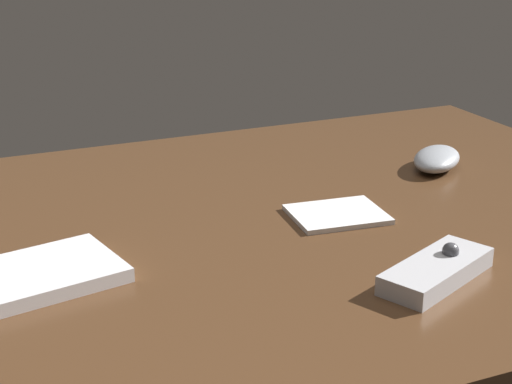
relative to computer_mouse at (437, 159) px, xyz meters
The scene contains 4 objects.
desk 44.47cm from the computer_mouse, 168.06° to the right, with size 140.00×84.00×2.00cm, color #4C301C.
computer_mouse is the anchor object (origin of this frame).
media_remote 40.26cm from the computer_mouse, 125.16° to the right, with size 16.35×11.67×3.57cm.
notepad 26.83cm from the computer_mouse, 153.84° to the right, with size 12.12×9.71×0.68cm, color silver.
Camera 1 is at (-31.30, -91.74, 42.55)cm, focal length 58.04 mm.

